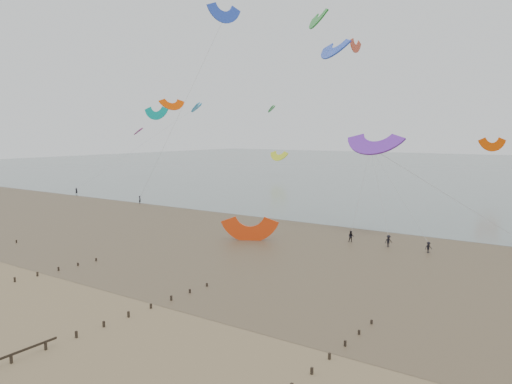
# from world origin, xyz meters

# --- Properties ---
(ground) EXTENTS (500.00, 500.00, 0.00)m
(ground) POSITION_xyz_m (0.00, 0.00, 0.00)
(ground) COLOR brown
(ground) RESTS_ON ground
(sea_and_shore) EXTENTS (500.00, 665.00, 0.03)m
(sea_and_shore) POSITION_xyz_m (-4.08, 34.40, 0.01)
(sea_and_shore) COLOR #475654
(sea_and_shore) RESTS_ON ground
(kitesurfer_lead) EXTENTS (0.78, 0.77, 1.82)m
(kitesurfer_lead) POSITION_xyz_m (-46.92, 49.26, 0.91)
(kitesurfer_lead) COLOR black
(kitesurfer_lead) RESTS_ON ground
(kitesurfers) EXTENTS (145.96, 17.40, 1.89)m
(kitesurfers) POSITION_xyz_m (24.41, 46.14, 0.85)
(kitesurfers) COLOR black
(kitesurfers) RESTS_ON ground
(grounded_kite) EXTENTS (8.85, 8.23, 3.89)m
(grounded_kite) POSITION_xyz_m (-5.09, 32.56, 0.00)
(grounded_kite) COLOR #F13E0F
(grounded_kite) RESTS_ON ground
(kites_airborne) EXTENTS (241.34, 103.87, 44.04)m
(kites_airborne) POSITION_xyz_m (-7.99, 91.71, 20.74)
(kites_airborne) COLOR purple
(kites_airborne) RESTS_ON ground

